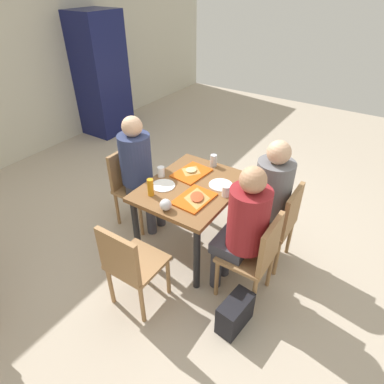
{
  "coord_description": "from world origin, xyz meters",
  "views": [
    {
      "loc": [
        -2.11,
        -1.38,
        2.36
      ],
      "look_at": [
        0.0,
        0.0,
        0.65
      ],
      "focal_mm": 30.59,
      "sensor_mm": 36.0,
      "label": 1
    }
  ],
  "objects_px": {
    "plastic_cup_a": "(161,172)",
    "paper_plate_center": "(163,185)",
    "handbag": "(235,313)",
    "drink_fridge": "(101,75)",
    "chair_near_right": "(279,220)",
    "foil_bundle": "(166,205)",
    "condiment_bottle": "(151,187)",
    "chair_left_end": "(129,263)",
    "pizza_slice_a": "(197,197)",
    "pizza_slice_b": "(191,170)",
    "chair_near_left": "(256,254)",
    "tray_red_far": "(192,173)",
    "person_in_red": "(243,224)",
    "soda_can": "(214,161)",
    "paper_plate_near_edge": "(221,185)",
    "plastic_cup_b": "(226,191)",
    "main_table": "(192,195)",
    "person_far_side": "(139,166)",
    "chair_far_side": "(131,182)",
    "tray_red_near": "(194,199)",
    "person_in_brown_jacket": "(268,193)"
  },
  "relations": [
    {
      "from": "pizza_slice_b",
      "to": "plastic_cup_b",
      "type": "relative_size",
      "value": 1.78
    },
    {
      "from": "person_in_red",
      "to": "chair_left_end",
      "type": "bearing_deg",
      "value": 134.72
    },
    {
      "from": "chair_near_right",
      "to": "condiment_bottle",
      "type": "distance_m",
      "value": 1.2
    },
    {
      "from": "paper_plate_center",
      "to": "condiment_bottle",
      "type": "relative_size",
      "value": 1.38
    },
    {
      "from": "chair_near_left",
      "to": "tray_red_far",
      "type": "distance_m",
      "value": 1.02
    },
    {
      "from": "main_table",
      "to": "foil_bundle",
      "type": "height_order",
      "value": "foil_bundle"
    },
    {
      "from": "main_table",
      "to": "tray_red_far",
      "type": "distance_m",
      "value": 0.24
    },
    {
      "from": "pizza_slice_a",
      "to": "drink_fridge",
      "type": "height_order",
      "value": "drink_fridge"
    },
    {
      "from": "chair_near_left",
      "to": "person_far_side",
      "type": "xyz_separation_m",
      "value": [
        0.25,
        1.42,
        0.25
      ]
    },
    {
      "from": "plastic_cup_a",
      "to": "pizza_slice_a",
      "type": "bearing_deg",
      "value": -105.64
    },
    {
      "from": "chair_near_left",
      "to": "drink_fridge",
      "type": "height_order",
      "value": "drink_fridge"
    },
    {
      "from": "chair_near_right",
      "to": "foil_bundle",
      "type": "height_order",
      "value": "chair_near_right"
    },
    {
      "from": "tray_red_near",
      "to": "pizza_slice_a",
      "type": "relative_size",
      "value": 1.26
    },
    {
      "from": "pizza_slice_a",
      "to": "plastic_cup_b",
      "type": "xyz_separation_m",
      "value": [
        0.19,
        -0.18,
        0.03
      ]
    },
    {
      "from": "pizza_slice_a",
      "to": "pizza_slice_b",
      "type": "relative_size",
      "value": 1.6
    },
    {
      "from": "pizza_slice_a",
      "to": "foil_bundle",
      "type": "relative_size",
      "value": 2.85
    },
    {
      "from": "person_in_red",
      "to": "plastic_cup_a",
      "type": "bearing_deg",
      "value": 77.03
    },
    {
      "from": "pizza_slice_b",
      "to": "chair_far_side",
      "type": "bearing_deg",
      "value": 106.54
    },
    {
      "from": "handbag",
      "to": "plastic_cup_a",
      "type": "bearing_deg",
      "value": 63.09
    },
    {
      "from": "drink_fridge",
      "to": "handbag",
      "type": "bearing_deg",
      "value": -121.71
    },
    {
      "from": "tray_red_near",
      "to": "paper_plate_near_edge",
      "type": "relative_size",
      "value": 1.64
    },
    {
      "from": "person_far_side",
      "to": "tray_red_far",
      "type": "bearing_deg",
      "value": -71.44
    },
    {
      "from": "chair_near_right",
      "to": "foil_bundle",
      "type": "xyz_separation_m",
      "value": [
        -0.68,
        0.76,
        0.29
      ]
    },
    {
      "from": "soda_can",
      "to": "drink_fridge",
      "type": "xyz_separation_m",
      "value": [
        1.23,
        2.83,
        0.16
      ]
    },
    {
      "from": "chair_left_end",
      "to": "person_far_side",
      "type": "distance_m",
      "value": 1.12
    },
    {
      "from": "pizza_slice_a",
      "to": "paper_plate_near_edge",
      "type": "bearing_deg",
      "value": -10.69
    },
    {
      "from": "chair_left_end",
      "to": "paper_plate_center",
      "type": "distance_m",
      "value": 0.8
    },
    {
      "from": "paper_plate_center",
      "to": "foil_bundle",
      "type": "distance_m",
      "value": 0.37
    },
    {
      "from": "tray_red_near",
      "to": "drink_fridge",
      "type": "height_order",
      "value": "drink_fridge"
    },
    {
      "from": "chair_left_end",
      "to": "person_in_red",
      "type": "xyz_separation_m",
      "value": [
        0.63,
        -0.64,
        0.25
      ]
    },
    {
      "from": "person_in_brown_jacket",
      "to": "drink_fridge",
      "type": "bearing_deg",
      "value": 68.11
    },
    {
      "from": "chair_near_right",
      "to": "chair_left_end",
      "type": "relative_size",
      "value": 1.0
    },
    {
      "from": "chair_near_right",
      "to": "condiment_bottle",
      "type": "height_order",
      "value": "condiment_bottle"
    },
    {
      "from": "chair_near_left",
      "to": "person_far_side",
      "type": "distance_m",
      "value": 1.46
    },
    {
      "from": "person_in_brown_jacket",
      "to": "main_table",
      "type": "bearing_deg",
      "value": 111.33
    },
    {
      "from": "tray_red_near",
      "to": "soda_can",
      "type": "relative_size",
      "value": 2.95
    },
    {
      "from": "tray_red_near",
      "to": "paper_plate_center",
      "type": "relative_size",
      "value": 1.64
    },
    {
      "from": "plastic_cup_b",
      "to": "foil_bundle",
      "type": "relative_size",
      "value": 1.0
    },
    {
      "from": "paper_plate_near_edge",
      "to": "plastic_cup_b",
      "type": "xyz_separation_m",
      "value": [
        -0.13,
        -0.12,
        0.05
      ]
    },
    {
      "from": "plastic_cup_a",
      "to": "paper_plate_center",
      "type": "bearing_deg",
      "value": -136.45
    },
    {
      "from": "chair_far_side",
      "to": "soda_can",
      "type": "relative_size",
      "value": 6.87
    },
    {
      "from": "foil_bundle",
      "to": "plastic_cup_b",
      "type": "bearing_deg",
      "value": -35.15
    },
    {
      "from": "main_table",
      "to": "chair_far_side",
      "type": "relative_size",
      "value": 1.19
    },
    {
      "from": "main_table",
      "to": "chair_far_side",
      "type": "distance_m",
      "value": 0.79
    },
    {
      "from": "paper_plate_near_edge",
      "to": "person_far_side",
      "type": "bearing_deg",
      "value": 99.92
    },
    {
      "from": "chair_near_left",
      "to": "drink_fridge",
      "type": "bearing_deg",
      "value": 62.34
    },
    {
      "from": "chair_left_end",
      "to": "handbag",
      "type": "distance_m",
      "value": 0.91
    },
    {
      "from": "handbag",
      "to": "drink_fridge",
      "type": "relative_size",
      "value": 0.17
    },
    {
      "from": "paper_plate_center",
      "to": "paper_plate_near_edge",
      "type": "bearing_deg",
      "value": -55.45
    },
    {
      "from": "person_in_red",
      "to": "soda_can",
      "type": "xyz_separation_m",
      "value": [
        0.68,
        0.66,
        0.05
      ]
    }
  ]
}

